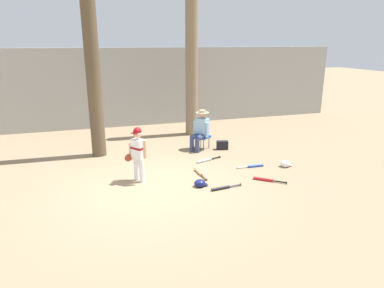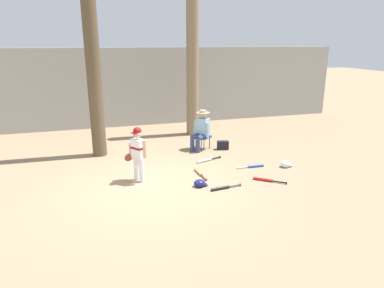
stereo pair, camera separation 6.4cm
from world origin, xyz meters
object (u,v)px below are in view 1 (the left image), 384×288
folding_stool (202,137)px  batting_helmet_navy (200,183)px  tree_behind_spectator (192,58)px  bat_wood_tan (199,173)px  seated_spectator (200,129)px  bat_aluminum_silver (206,160)px  handbag_beside_stool (222,145)px  batting_helmet_white (285,164)px  bat_blue_youth (253,166)px  bat_black_composite (223,188)px  young_ballplayer (138,151)px  bat_red_barrel (266,180)px  tree_near_player (93,68)px

folding_stool → batting_helmet_navy: (-0.98, -2.72, -0.29)m
tree_behind_spectator → bat_wood_tan: tree_behind_spectator is taller
seated_spectator → batting_helmet_navy: bearing=-108.7°
bat_aluminum_silver → handbag_beside_stool: bearing=46.8°
seated_spectator → batting_helmet_white: seated_spectator is taller
batting_helmet_navy → seated_spectator: bearing=71.3°
tree_behind_spectator → bat_blue_youth: tree_behind_spectator is taller
tree_behind_spectator → bat_blue_youth: bearing=-81.8°
bat_black_composite → tree_behind_spectator: bearing=81.1°
batting_helmet_navy → young_ballplayer: bearing=150.0°
seated_spectator → bat_black_composite: bearing=-98.8°
folding_stool → young_ballplayer: bearing=-138.6°
batting_helmet_white → seated_spectator: bearing=128.3°
seated_spectator → batting_helmet_navy: 2.86m
seated_spectator → bat_red_barrel: size_ratio=1.87×
seated_spectator → handbag_beside_stool: size_ratio=3.53×
seated_spectator → handbag_beside_stool: (0.65, -0.18, -0.51)m
folding_stool → bat_red_barrel: 2.96m
young_ballplayer → seated_spectator: bearing=41.5°
tree_behind_spectator → seated_spectator: (-0.30, -1.86, -1.98)m
folding_stool → bat_black_composite: size_ratio=0.75×
young_ballplayer → bat_black_composite: size_ratio=1.74×
folding_stool → bat_aluminum_silver: bearing=-103.6°
bat_red_barrel → batting_helmet_white: (0.97, 0.72, 0.05)m
folding_stool → bat_wood_tan: (-0.76, -1.99, -0.33)m
tree_near_player → seated_spectator: (2.96, -0.35, -1.84)m
young_ballplayer → bat_blue_youth: 3.09m
folding_stool → bat_aluminum_silver: size_ratio=0.72×
bat_aluminum_silver → batting_helmet_white: 2.11m
folding_stool → bat_wood_tan: bearing=-110.8°
bat_wood_tan → batting_helmet_navy: 0.76m
bat_blue_youth → batting_helmet_navy: size_ratio=2.37×
young_ballplayer → batting_helmet_navy: young_ballplayer is taller
bat_red_barrel → young_ballplayer: bearing=162.7°
seated_spectator → bat_blue_youth: bearing=-66.1°
young_ballplayer → handbag_beside_stool: 3.37m
batting_helmet_white → handbag_beside_stool: bearing=117.7°
batting_helmet_navy → bat_aluminum_silver: bearing=66.0°
batting_helmet_navy → batting_helmet_white: batting_helmet_white is taller
handbag_beside_stool → batting_helmet_navy: (-1.55, -2.48, -0.05)m
bat_blue_youth → bat_black_composite: 1.67m
tree_near_player → seated_spectator: 3.50m
handbag_beside_stool → bat_aluminum_silver: bearing=-133.2°
bat_wood_tan → bat_aluminum_silver: (0.48, 0.85, 0.00)m
tree_near_player → batting_helmet_navy: size_ratio=17.63×
tree_near_player → bat_black_composite: bearing=-52.9°
tree_near_player → handbag_beside_stool: bearing=-8.4°
tree_behind_spectator → bat_red_barrel: tree_behind_spectator is taller
tree_behind_spectator → young_ballplayer: size_ratio=4.52×
bat_aluminum_silver → batting_helmet_navy: bearing=-114.0°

